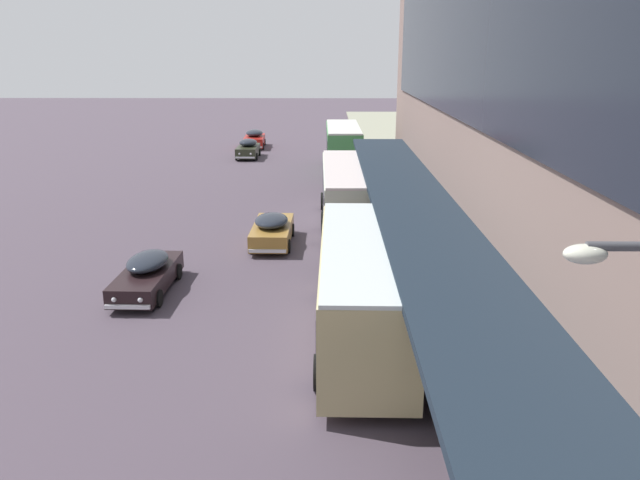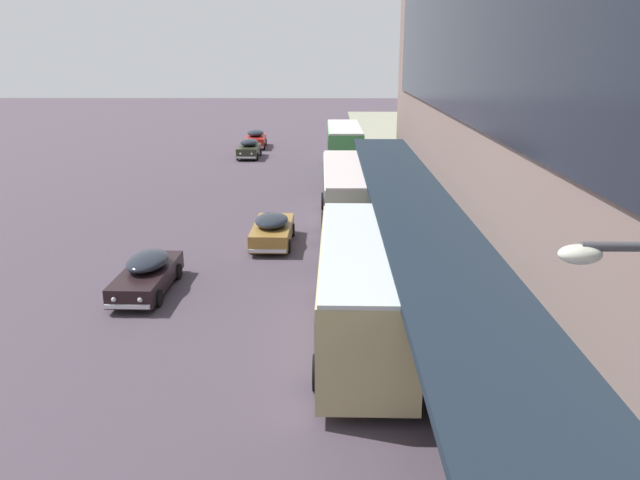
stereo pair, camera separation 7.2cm
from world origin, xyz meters
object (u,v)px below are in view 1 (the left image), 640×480
Objects in this scene: transit_bus_kerbside_rear at (347,192)px; transit_bus_kerbside_far at (343,145)px; sedan_lead_near at (272,229)px; transit_bus_kerbside_front at (362,284)px; sedan_second_near at (248,149)px; sedan_oncoming_rear at (254,139)px; sedan_lead_mid at (147,274)px; pedestrian_at_kerb at (521,381)px.

transit_bus_kerbside_rear is 1.15× the size of transit_bus_kerbside_far.
transit_bus_kerbside_far is 2.04× the size of sedan_lead_near.
transit_bus_kerbside_front is 2.40× the size of sedan_second_near.
sedan_second_near is (-4.20, 25.21, 0.04)m from sedan_lead_near.
transit_bus_kerbside_far is 19.53m from sedan_lead_near.
transit_bus_kerbside_far is 10.16m from sedan_second_near.
sedan_lead_mid is at bearing -89.89° from sedan_oncoming_rear.
pedestrian_at_kerb reaches higher than sedan_lead_mid.
pedestrian_at_kerb is at bearing -52.31° from transit_bus_kerbside_front.
transit_bus_kerbside_rear is 18.56m from pedestrian_at_kerb.
transit_bus_kerbside_rear is at bearing 42.07° from sedan_lead_near.
transit_bus_kerbside_far is at bearing 89.32° from transit_bus_kerbside_rear.
transit_bus_kerbside_front is at bearing -79.05° from sedan_oncoming_rear.
sedan_lead_near is at bearing -80.55° from sedan_second_near.
transit_bus_kerbside_front is 5.96m from pedestrian_at_kerb.
transit_bus_kerbside_front is at bearing -89.79° from transit_bus_kerbside_rear.
transit_bus_kerbside_rear reaches higher than pedestrian_at_kerb.
transit_bus_kerbside_front reaches higher than transit_bus_kerbside_rear.
sedan_second_near is at bearing -88.78° from sedan_oncoming_rear.
transit_bus_kerbside_front reaches higher than sedan_lead_near.
sedan_oncoming_rear reaches higher than sedan_second_near.
sedan_lead_near is (-3.66, -3.30, -1.08)m from transit_bus_kerbside_rear.
sedan_second_near is (0.06, 31.33, 0.07)m from sedan_lead_mid.
transit_bus_kerbside_rear is 12.34m from sedan_lead_mid.
transit_bus_kerbside_front reaches higher than pedestrian_at_kerb.
sedan_oncoming_rear is 2.60× the size of pedestrian_at_kerb.
sedan_second_near is (-8.04, 6.10, -1.18)m from transit_bus_kerbside_far.
sedan_lead_mid is 1.06× the size of sedan_lead_near.
transit_bus_kerbside_far reaches higher than sedan_second_near.
transit_bus_kerbside_far is at bearing 78.63° from sedan_lead_near.
pedestrian_at_kerb reaches higher than sedan_second_near.
transit_bus_kerbside_rear is 29.15m from sedan_oncoming_rear.
transit_bus_kerbside_far reaches higher than sedan_oncoming_rear.
transit_bus_kerbside_front is at bearing -70.03° from sedan_lead_near.
sedan_lead_near is at bearing -82.13° from sedan_oncoming_rear.
sedan_second_near is 2.28× the size of pedestrian_at_kerb.
sedan_second_near is (0.13, -6.11, -0.03)m from sedan_oncoming_rear.
transit_bus_kerbside_far reaches higher than transit_bus_kerbside_front.
transit_bus_kerbside_far reaches higher than sedan_lead_near.
sedan_lead_mid is at bearing -124.87° from sedan_lead_near.
transit_bus_kerbside_front reaches higher than sedan_lead_mid.
transit_bus_kerbside_front is at bearing -27.14° from sedan_lead_mid.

